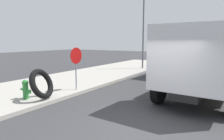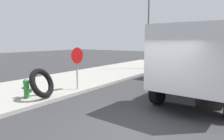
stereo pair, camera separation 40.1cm
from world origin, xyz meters
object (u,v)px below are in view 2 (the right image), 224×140
object	(u,v)px
dump_truck_blue	(194,52)
street_light_pole	(148,33)
stop_sign	(77,61)
fire_hydrant	(27,88)
loose_tire	(42,83)
dump_truck_yellow	(207,61)

from	to	relation	value
dump_truck_blue	street_light_pole	bearing A→B (deg)	94.00
stop_sign	dump_truck_blue	distance (m)	9.64
fire_hydrant	stop_sign	bearing A→B (deg)	-16.60
loose_tire	stop_sign	distance (m)	2.07
fire_hydrant	dump_truck_blue	xyz separation A→B (m)	(11.35, -3.85, 1.05)
dump_truck_yellow	dump_truck_blue	size ratio (longest dim) A/B	1.00
loose_tire	street_light_pole	xyz separation A→B (m)	(10.76, 0.38, 2.31)
dump_truck_yellow	street_light_pole	bearing A→B (deg)	42.08
fire_hydrant	loose_tire	xyz separation A→B (m)	(0.33, -0.57, 0.21)
street_light_pole	loose_tire	bearing A→B (deg)	-177.97
loose_tire	street_light_pole	size ratio (longest dim) A/B	0.21
dump_truck_blue	stop_sign	bearing A→B (deg)	160.75
loose_tire	stop_sign	world-z (taller)	stop_sign
dump_truck_yellow	fire_hydrant	bearing A→B (deg)	128.98
loose_tire	dump_truck_yellow	world-z (taller)	dump_truck_yellow
dump_truck_blue	street_light_pole	world-z (taller)	street_light_pole
fire_hydrant	dump_truck_yellow	bearing A→B (deg)	-51.02
dump_truck_yellow	street_light_pole	xyz separation A→B (m)	(6.32, 5.71, 1.47)
stop_sign	dump_truck_blue	bearing A→B (deg)	-19.25
stop_sign	loose_tire	bearing A→B (deg)	177.08
stop_sign	dump_truck_yellow	world-z (taller)	dump_truck_yellow
fire_hydrant	stop_sign	xyz separation A→B (m)	(2.25, -0.67, 0.97)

